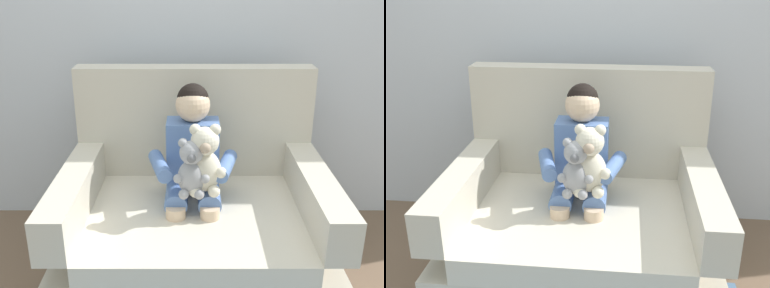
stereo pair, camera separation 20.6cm
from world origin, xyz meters
TOP-DOWN VIEW (x-y plane):
  - ground_plane at (0.00, 0.00)m, footprint 8.00×8.00m
  - back_wall at (0.00, 0.76)m, footprint 6.00×0.10m
  - armchair at (0.00, 0.06)m, footprint 1.29×1.00m
  - seated_child at (-0.01, 0.09)m, footprint 0.45×0.39m
  - plush_grey at (-0.02, -0.08)m, footprint 0.17×0.14m
  - plush_cream at (0.04, -0.05)m, footprint 0.20×0.16m

SIDE VIEW (x-z plane):
  - ground_plane at x=0.00m, z-range 0.00..0.00m
  - armchair at x=0.00m, z-range -0.21..0.83m
  - seated_child at x=-0.01m, z-range 0.22..1.05m
  - plush_grey at x=-0.02m, z-range 0.52..0.80m
  - plush_cream at x=0.04m, z-range 0.52..0.86m
  - back_wall at x=0.00m, z-range 0.00..2.60m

